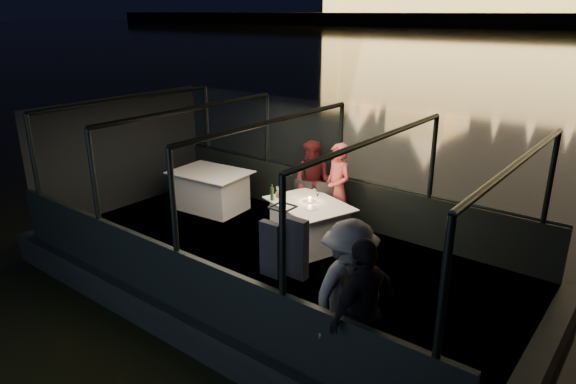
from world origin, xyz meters
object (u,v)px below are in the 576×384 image
Objects in this scene: coat_stand at (283,272)px; dining_table_aft at (211,191)px; chair_port_right at (322,212)px; wine_bottle at (272,192)px; passenger_stripe at (348,294)px; person_woman_coral at (337,193)px; dining_table_central at (309,223)px; passenger_dark at (363,310)px; person_man_maroon at (313,186)px; chair_port_left at (298,205)px.

dining_table_aft is at bearing 146.98° from coat_stand.
chair_port_right is 3.24× the size of wine_bottle.
coat_stand is at bearing -33.02° from dining_table_aft.
passenger_stripe is 3.44m from wine_bottle.
dining_table_aft is at bearing -144.37° from person_woman_coral.
dining_table_central is 0.83× the size of passenger_stripe.
passenger_stripe reaches higher than passenger_dark.
person_man_maroon is at bearing 45.52° from passenger_stripe.
chair_port_right is at bearing -87.71° from person_woman_coral.
wine_bottle is (-0.09, -1.12, 0.17)m from person_man_maroon.
chair_port_right is 1.03m from wine_bottle.
person_man_maroon is 4.13m from passenger_stripe.
dining_table_aft is at bearing 168.27° from wine_bottle.
coat_stand reaches higher than passenger_dark.
passenger_stripe is (2.78, -2.74, 0.40)m from chair_port_left.
chair_port_right is (2.54, 0.32, 0.06)m from dining_table_aft.
dining_table_aft is 4.70m from coat_stand.
dining_table_aft is 2.56m from chair_port_right.
wine_bottle is (-0.68, -1.05, 0.17)m from person_woman_coral.
wine_bottle reaches higher than chair_port_left.
person_woman_coral is (0.08, 0.77, 0.36)m from dining_table_central.
dining_table_central is at bearing -124.53° from passenger_dark.
dining_table_central is 0.85× the size of passenger_dark.
coat_stand is 1.03× the size of passenger_stripe.
coat_stand is 3.75m from person_man_maroon.
wine_bottle is (-0.02, -0.73, 0.47)m from chair_port_left.
person_man_maroon is 0.92× the size of passenger_stripe.
passenger_dark is (2.54, -2.93, 0.40)m from chair_port_right.
chair_port_right is 0.46m from person_woman_coral.
person_woman_coral is 0.59m from person_man_maroon.
passenger_dark reaches higher than wine_bottle.
dining_table_aft is at bearing 67.73° from passenger_stripe.
chair_port_right is at bearing 43.82° from passenger_stripe.
coat_stand is 1.07× the size of person_woman_coral.
passenger_stripe is at bearing -33.30° from person_woman_coral.
dining_table_aft is at bearing 177.12° from dining_table_central.
dining_table_central is at bearing -37.76° from chair_port_left.
dining_table_central is at bearing -107.17° from chair_port_right.
wine_bottle is at bearing -100.69° from person_woman_coral.
coat_stand is 2.89m from wine_bottle.
dining_table_central is 0.94× the size of dining_table_aft.
passenger_dark is (1.16, -0.06, -0.05)m from coat_stand.
chair_port_right reaches higher than chair_port_left.
dining_table_aft is at bearing -106.96° from passenger_dark.
passenger_stripe is at bearing -73.00° from chair_port_right.
coat_stand is (1.34, -2.42, 0.51)m from dining_table_central.
passenger_dark is at bearing -53.85° from person_man_maroon.
coat_stand is at bearing -60.96° from dining_table_central.
coat_stand reaches higher than person_woman_coral.
dining_table_central is 0.74m from chair_port_left.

